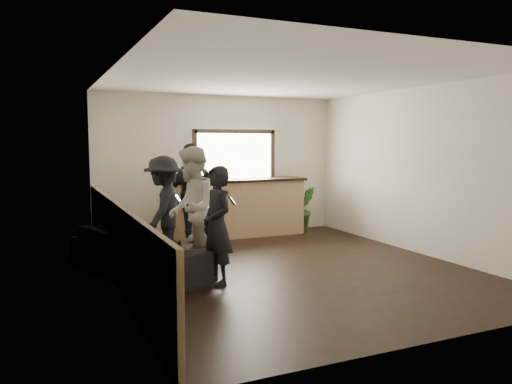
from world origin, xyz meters
name	(u,v)px	position (x,y,z in m)	size (l,w,h in m)	color
ground	(289,268)	(0.00, 0.00, 0.00)	(5.00, 6.00, 0.01)	black
room_shell	(243,172)	(-0.74, 0.00, 1.47)	(5.01, 6.01, 2.80)	silver
bar_counter	(239,204)	(0.30, 2.70, 0.64)	(2.70, 0.68, 2.13)	tan
sofa	(137,253)	(-2.15, 0.49, 0.34)	(2.30, 0.90, 0.67)	black
coffee_table	(198,257)	(-1.28, 0.42, 0.20)	(0.51, 0.91, 0.41)	black
cup_a	(192,238)	(-1.31, 0.62, 0.45)	(0.11, 0.11, 0.09)	silver
cup_b	(208,242)	(-1.19, 0.24, 0.45)	(0.10, 0.10, 0.09)	silver
potted_plant	(303,209)	(1.74, 2.65, 0.47)	(0.52, 0.42, 0.94)	#2D6623
person_a	(217,225)	(-1.24, -0.32, 0.79)	(0.49, 0.61, 1.57)	black
person_b	(192,210)	(-1.38, 0.39, 0.91)	(0.97, 1.08, 1.82)	silver
person_c	(164,210)	(-1.61, 1.09, 0.84)	(1.10, 1.25, 1.67)	black
person_d	(193,195)	(-0.85, 2.06, 0.93)	(1.18, 0.81, 1.86)	black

